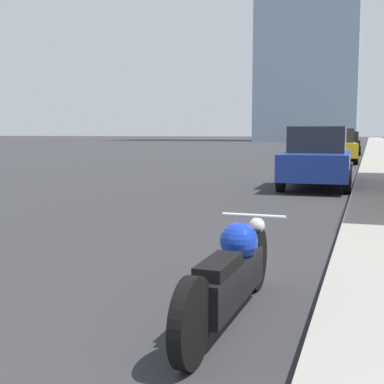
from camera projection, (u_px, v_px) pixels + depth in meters
name	position (u px, v px, depth m)	size (l,w,h in m)	color
motorcycle	(231.00, 274.00, 4.44)	(0.62, 2.51, 0.78)	black
parked_car_blue	(317.00, 158.00, 15.02)	(1.95, 4.47, 1.71)	#1E3899
parked_car_yellow	(336.00, 146.00, 27.16)	(2.27, 4.70, 1.75)	gold
parked_car_black	(347.00, 143.00, 37.25)	(1.97, 4.14, 1.62)	black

